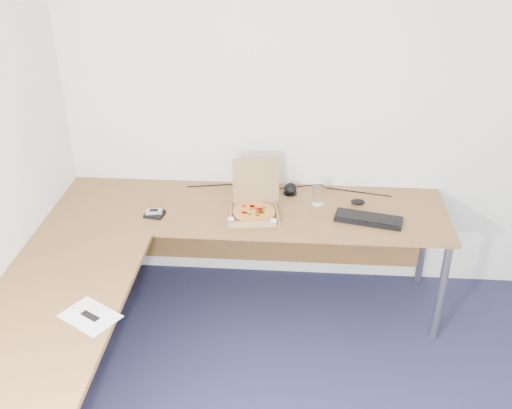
# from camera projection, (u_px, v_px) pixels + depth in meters

# --- Properties ---
(room_shell) EXTENTS (3.50, 3.50, 2.50)m
(room_shell) POSITION_uv_depth(u_px,v_px,m) (348.00, 272.00, 2.27)
(room_shell) COLOR white
(room_shell) RESTS_ON ground
(desk) EXTENTS (2.50, 2.20, 0.73)m
(desk) POSITION_uv_depth(u_px,v_px,m) (188.00, 246.00, 3.44)
(desk) COLOR brown
(desk) RESTS_ON ground
(pizza_box) EXTENTS (0.29, 0.34, 0.30)m
(pizza_box) POSITION_uv_depth(u_px,v_px,m) (254.00, 209.00, 3.68)
(pizza_box) COLOR #A7814E
(pizza_box) RESTS_ON desk
(drinking_glass) EXTENTS (0.07, 0.07, 0.13)m
(drinking_glass) POSITION_uv_depth(u_px,v_px,m) (318.00, 195.00, 3.79)
(drinking_glass) COLOR white
(drinking_glass) RESTS_ON desk
(keyboard) EXTENTS (0.43, 0.23, 0.03)m
(keyboard) POSITION_uv_depth(u_px,v_px,m) (368.00, 219.00, 3.62)
(keyboard) COLOR black
(keyboard) RESTS_ON desk
(mouse) EXTENTS (0.10, 0.08, 0.03)m
(mouse) POSITION_uv_depth(u_px,v_px,m) (358.00, 202.00, 3.81)
(mouse) COLOR black
(mouse) RESTS_ON desk
(wallet) EXTENTS (0.13, 0.11, 0.02)m
(wallet) POSITION_uv_depth(u_px,v_px,m) (155.00, 214.00, 3.68)
(wallet) COLOR black
(wallet) RESTS_ON desk
(phone) EXTENTS (0.11, 0.07, 0.02)m
(phone) POSITION_uv_depth(u_px,v_px,m) (154.00, 212.00, 3.67)
(phone) COLOR #B2B5BA
(phone) RESTS_ON wallet
(paper_sheet) EXTENTS (0.33, 0.30, 0.00)m
(paper_sheet) POSITION_uv_depth(u_px,v_px,m) (90.00, 316.00, 2.84)
(paper_sheet) COLOR white
(paper_sheet) RESTS_ON desk
(dome_speaker) EXTENTS (0.10, 0.10, 0.08)m
(dome_speaker) POSITION_uv_depth(u_px,v_px,m) (290.00, 188.00, 3.92)
(dome_speaker) COLOR black
(dome_speaker) RESTS_ON desk
(cable_bundle) EXTENTS (0.66, 0.14, 0.01)m
(cable_bundle) POSITION_uv_depth(u_px,v_px,m) (284.00, 188.00, 4.00)
(cable_bundle) COLOR black
(cable_bundle) RESTS_ON desk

